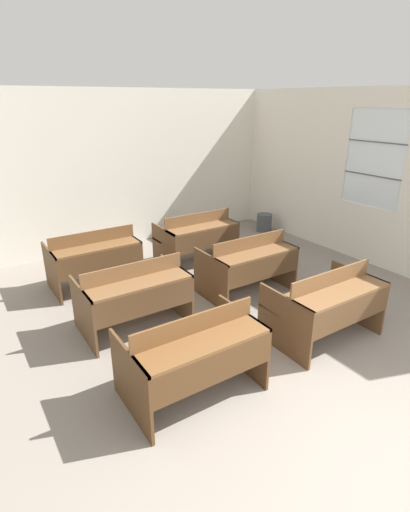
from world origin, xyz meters
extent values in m
plane|color=gray|center=(0.00, 0.00, 0.00)|extent=(30.00, 30.00, 0.00)
cube|color=white|center=(0.00, 5.89, 1.35)|extent=(6.91, 0.06, 2.71)
cube|color=white|center=(3.42, 2.93, 0.46)|extent=(0.06, 5.86, 0.93)
cube|color=white|center=(3.42, 2.93, 2.56)|extent=(0.06, 5.86, 0.30)
cube|color=white|center=(3.42, 4.66, 1.67)|extent=(0.06, 2.40, 1.48)
cube|color=white|center=(3.42, 2.95, 1.67)|extent=(0.02, 1.02, 1.48)
cube|color=#4C4C51|center=(3.41, 2.95, 1.41)|extent=(0.02, 1.02, 0.02)
cube|color=#4C4C51|center=(3.41, 2.95, 1.92)|extent=(0.02, 1.02, 0.02)
cube|color=#52351C|center=(-1.24, 1.73, 0.33)|extent=(0.03, 0.79, 0.66)
cube|color=#52351C|center=(-0.07, 1.73, 0.33)|extent=(0.03, 0.79, 0.66)
cube|color=brown|center=(-0.66, 1.50, 0.65)|extent=(1.20, 0.33, 0.03)
cube|color=#52351C|center=(-0.66, 1.35, 0.48)|extent=(1.14, 0.02, 0.30)
cube|color=brown|center=(-0.66, 1.66, 0.75)|extent=(1.20, 0.02, 0.18)
cube|color=brown|center=(-0.66, 1.97, 0.40)|extent=(1.20, 0.32, 0.03)
cube|color=#52351C|center=(-0.66, 1.97, 0.15)|extent=(1.14, 0.04, 0.04)
cube|color=brown|center=(0.48, 1.73, 0.33)|extent=(0.03, 0.79, 0.66)
cube|color=brown|center=(1.65, 1.73, 0.33)|extent=(0.03, 0.79, 0.66)
cube|color=brown|center=(1.06, 1.50, 0.65)|extent=(1.20, 0.33, 0.03)
cube|color=brown|center=(1.06, 1.34, 0.48)|extent=(1.14, 0.02, 0.30)
cube|color=brown|center=(1.06, 1.65, 0.75)|extent=(1.20, 0.02, 0.18)
cube|color=brown|center=(1.06, 1.96, 0.40)|extent=(1.20, 0.32, 0.03)
cube|color=brown|center=(1.06, 1.96, 0.15)|extent=(1.14, 0.04, 0.04)
cube|color=brown|center=(-1.22, 3.07, 0.33)|extent=(0.03, 0.79, 0.66)
cube|color=brown|center=(-0.05, 3.07, 0.33)|extent=(0.03, 0.79, 0.66)
cube|color=brown|center=(-0.64, 2.84, 0.65)|extent=(1.20, 0.33, 0.03)
cube|color=brown|center=(-0.64, 2.69, 0.48)|extent=(1.14, 0.02, 0.30)
cube|color=brown|center=(-0.64, 3.00, 0.75)|extent=(1.20, 0.02, 0.18)
cube|color=brown|center=(-0.64, 3.31, 0.40)|extent=(1.20, 0.32, 0.03)
cube|color=brown|center=(-0.64, 3.31, 0.15)|extent=(1.14, 0.04, 0.04)
cube|color=brown|center=(0.46, 3.07, 0.33)|extent=(0.03, 0.79, 0.66)
cube|color=brown|center=(1.63, 3.07, 0.33)|extent=(0.03, 0.79, 0.66)
cube|color=brown|center=(1.04, 2.85, 0.65)|extent=(1.20, 0.33, 0.03)
cube|color=brown|center=(1.04, 2.69, 0.48)|extent=(1.14, 0.02, 0.30)
cube|color=brown|center=(1.04, 3.00, 0.75)|extent=(1.20, 0.02, 0.18)
cube|color=brown|center=(1.04, 3.31, 0.40)|extent=(1.20, 0.32, 0.03)
cube|color=brown|center=(1.04, 3.31, 0.15)|extent=(1.14, 0.04, 0.04)
cube|color=brown|center=(-1.23, 4.45, 0.33)|extent=(0.03, 0.79, 0.66)
cube|color=brown|center=(-0.06, 4.45, 0.33)|extent=(0.03, 0.79, 0.66)
cube|color=brown|center=(-0.64, 4.22, 0.65)|extent=(1.20, 0.33, 0.03)
cube|color=brown|center=(-0.64, 4.06, 0.48)|extent=(1.14, 0.02, 0.30)
cube|color=brown|center=(-0.64, 4.37, 0.75)|extent=(1.20, 0.02, 0.18)
cube|color=brown|center=(-0.64, 4.68, 0.40)|extent=(1.20, 0.32, 0.03)
cube|color=brown|center=(-0.64, 4.68, 0.15)|extent=(1.14, 0.04, 0.04)
cube|color=brown|center=(0.49, 4.43, 0.33)|extent=(0.03, 0.79, 0.66)
cube|color=brown|center=(1.66, 4.43, 0.33)|extent=(0.03, 0.79, 0.66)
cube|color=brown|center=(1.07, 4.20, 0.65)|extent=(1.20, 0.33, 0.03)
cube|color=brown|center=(1.07, 4.04, 0.48)|extent=(1.14, 0.02, 0.30)
cube|color=brown|center=(1.07, 4.35, 0.75)|extent=(1.20, 0.02, 0.18)
cube|color=brown|center=(1.07, 4.66, 0.40)|extent=(1.20, 0.32, 0.03)
cube|color=brown|center=(1.07, 4.66, 0.15)|extent=(1.14, 0.04, 0.04)
cylinder|color=#474C51|center=(3.09, 5.02, 0.18)|extent=(0.30, 0.30, 0.36)
camera|label=1|loc=(-2.19, -0.85, 2.54)|focal=28.00mm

